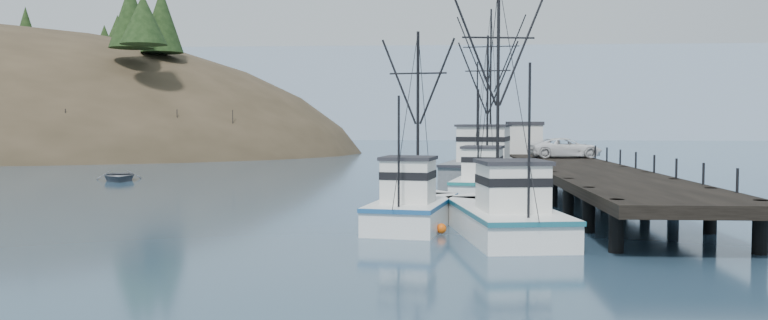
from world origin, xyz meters
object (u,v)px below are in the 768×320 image
trawler_far (485,183)px  work_vessel (487,167)px  pickup_truck (565,148)px  motorboat (119,181)px  pier (582,171)px  trawler_near (503,216)px  pier_shed (524,137)px  trawler_mid (414,208)px

trawler_far → work_vessel: (0.85, 10.07, 0.41)m
work_vessel → pickup_truck: (5.98, -0.11, 1.55)m
work_vessel → motorboat: size_ratio=3.37×
trawler_far → pickup_truck: bearing=55.6°
pier → trawler_far: trawler_far is taller
trawler_near → trawler_far: trawler_near is taller
trawler_near → work_vessel: (1.21, 26.66, 0.41)m
pier_shed → pickup_truck: (2.27, -7.39, -0.65)m
trawler_near → trawler_mid: bearing=146.8°
work_vessel → motorboat: bearing=179.3°
pier → pier_shed: size_ratio=13.75×
pier → trawler_mid: trawler_mid is taller
trawler_near → pier: bearing=68.0°
trawler_far → motorboat: size_ratio=2.12×
pier → trawler_far: size_ratio=4.06×
trawler_mid → work_vessel: 24.65m
pier → trawler_mid: 16.93m
trawler_far → motorboat: trawler_far is taller
pickup_truck → motorboat: bearing=80.7°
trawler_mid → pier_shed: size_ratio=2.96×
trawler_mid → pickup_truck: size_ratio=1.70×
trawler_far → pickup_truck: (6.83, 9.97, 1.95)m
pier → work_vessel: (-5.21, 10.72, -0.46)m
work_vessel → pier_shed: work_vessel is taller
work_vessel → motorboat: (-29.88, 0.37, -1.23)m
pier → work_vessel: bearing=115.9°
trawler_mid → pier_shed: trawler_mid is taller
trawler_far → motorboat: 30.86m
pier → motorboat: 36.85m
trawler_near → work_vessel: work_vessel is taller
pier → work_vessel: work_vessel is taller
pier → motorboat: bearing=162.5°
trawler_far → work_vessel: size_ratio=0.63×
pier_shed → trawler_near: bearing=-98.3°
pickup_truck → pier: bearing=167.3°
pickup_truck → trawler_mid: bearing=146.7°
trawler_far → pier_shed: 18.13m
work_vessel → pier_shed: 8.46m
pier → pickup_truck: size_ratio=7.91×
trawler_mid → trawler_far: 14.67m
trawler_mid → work_vessel: (5.10, 24.12, 0.41)m
trawler_near → work_vessel: 26.69m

